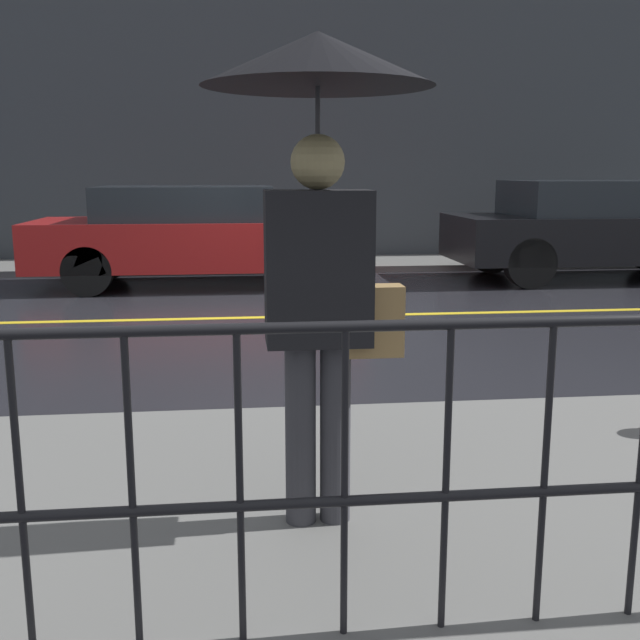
% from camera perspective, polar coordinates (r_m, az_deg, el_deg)
% --- Properties ---
extents(ground_plane, '(80.00, 80.00, 0.00)m').
position_cam_1_polar(ground_plane, '(8.46, -2.90, 0.22)').
color(ground_plane, black).
extents(sidewalk_near, '(28.00, 2.71, 0.11)m').
position_cam_1_polar(sidewalk_near, '(3.71, 1.94, -13.70)').
color(sidewalk_near, '#60605E').
rests_on(sidewalk_near, ground_plane).
extents(sidewalk_far, '(28.00, 1.67, 0.11)m').
position_cam_1_polar(sidewalk_far, '(12.84, -4.12, 4.22)').
color(sidewalk_far, '#60605E').
rests_on(sidewalk_far, ground_plane).
extents(lane_marking, '(25.20, 0.12, 0.01)m').
position_cam_1_polar(lane_marking, '(8.46, -2.90, 0.24)').
color(lane_marking, gold).
rests_on(lane_marking, ground_plane).
extents(building_storefront, '(28.00, 0.30, 6.27)m').
position_cam_1_polar(building_storefront, '(13.82, -4.48, 17.53)').
color(building_storefront, '#383D42').
rests_on(building_storefront, ground_plane).
extents(railing_foreground, '(12.00, 0.04, 1.06)m').
position_cam_1_polar(railing_foreground, '(2.43, 5.85, -9.30)').
color(railing_foreground, black).
rests_on(railing_foreground, sidewalk_near).
extents(pedestrian, '(0.93, 0.93, 2.05)m').
position_cam_1_polar(pedestrian, '(3.07, -0.04, 12.09)').
color(pedestrian, '#333338').
rests_on(pedestrian, sidewalk_near).
extents(car_red, '(4.63, 1.84, 1.41)m').
position_cam_1_polar(car_red, '(10.90, -9.40, 6.46)').
color(car_red, maroon).
rests_on(car_red, ground_plane).
extents(car_black, '(4.41, 1.87, 1.48)m').
position_cam_1_polar(car_black, '(12.15, 20.19, 6.58)').
color(car_black, black).
rests_on(car_black, ground_plane).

